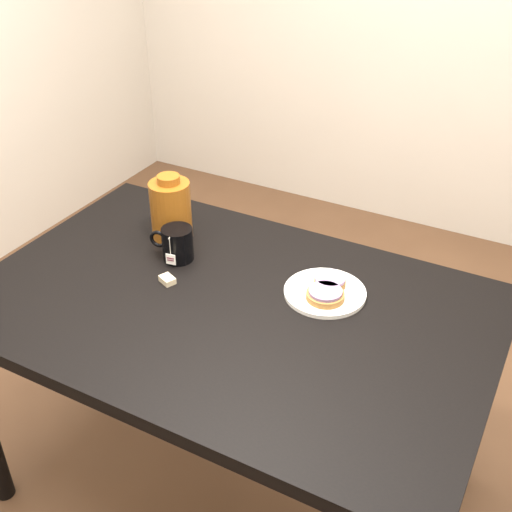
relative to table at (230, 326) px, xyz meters
The scene contains 8 objects.
ground_plane 0.67m from the table, ahead, with size 4.00×4.00×0.00m, color brown.
table is the anchor object (origin of this frame).
plate 0.28m from the table, 36.11° to the left, with size 0.23×0.23×0.02m.
bagel_back 0.30m from the table, 41.02° to the left, with size 0.09×0.09×0.03m.
bagel_front 0.28m from the table, 28.53° to the left, with size 0.14×0.14×0.03m.
mug 0.30m from the table, 154.75° to the left, with size 0.14×0.11×0.10m.
teabag_pouch 0.22m from the table, behind, with size 0.04×0.03×0.02m, color #C6B793.
bagel_package 0.43m from the table, 147.22° to the left, with size 0.16×0.16×0.21m.
Camera 1 is at (0.72, -1.19, 1.79)m, focal length 45.00 mm.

